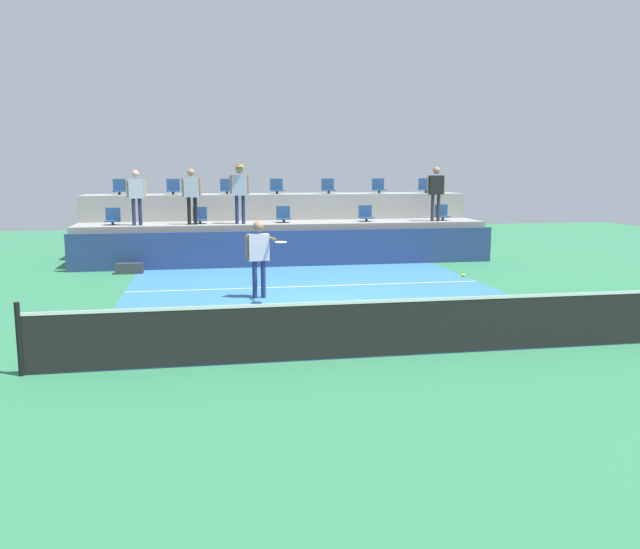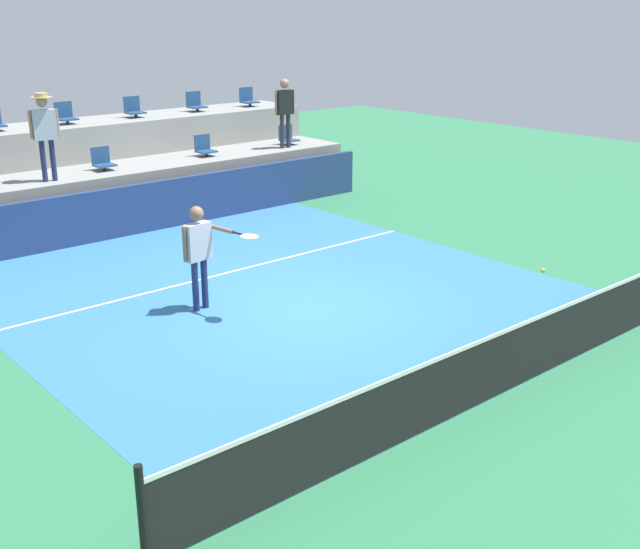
% 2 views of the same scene
% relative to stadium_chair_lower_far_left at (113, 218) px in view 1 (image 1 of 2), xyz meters
% --- Properties ---
extents(ground_plane, '(40.00, 40.00, 0.00)m').
position_rel_stadium_chair_lower_far_left_xyz_m(ground_plane, '(5.31, -7.23, -1.46)').
color(ground_plane, '#2D754C').
extents(court_inner_paint, '(9.00, 10.00, 0.01)m').
position_rel_stadium_chair_lower_far_left_xyz_m(court_inner_paint, '(5.31, -6.23, -1.46)').
color(court_inner_paint, teal).
rests_on(court_inner_paint, ground_plane).
extents(court_service_line, '(9.00, 0.06, 0.00)m').
position_rel_stadium_chair_lower_far_left_xyz_m(court_service_line, '(5.31, -4.83, -1.46)').
color(court_service_line, white).
rests_on(court_service_line, ground_plane).
extents(tennis_net, '(10.48, 0.08, 1.07)m').
position_rel_stadium_chair_lower_far_left_xyz_m(tennis_net, '(5.31, -11.23, -0.97)').
color(tennis_net, black).
rests_on(tennis_net, ground_plane).
extents(sponsor_backboard, '(13.00, 0.16, 1.10)m').
position_rel_stadium_chair_lower_far_left_xyz_m(sponsor_backboard, '(5.31, -1.23, -0.91)').
color(sponsor_backboard, navy).
rests_on(sponsor_backboard, ground_plane).
extents(seating_tier_lower, '(13.00, 1.80, 1.25)m').
position_rel_stadium_chair_lower_far_left_xyz_m(seating_tier_lower, '(5.31, 0.07, -0.84)').
color(seating_tier_lower, gray).
rests_on(seating_tier_lower, ground_plane).
extents(seating_tier_upper, '(13.00, 1.80, 2.10)m').
position_rel_stadium_chair_lower_far_left_xyz_m(seating_tier_upper, '(5.31, 1.87, -0.41)').
color(seating_tier_upper, gray).
rests_on(seating_tier_upper, ground_plane).
extents(stadium_chair_lower_far_left, '(0.44, 0.40, 0.52)m').
position_rel_stadium_chair_lower_far_left_xyz_m(stadium_chair_lower_far_left, '(0.00, 0.00, 0.00)').
color(stadium_chair_lower_far_left, '#2D2D33').
rests_on(stadium_chair_lower_far_left, seating_tier_lower).
extents(stadium_chair_lower_left, '(0.44, 0.40, 0.52)m').
position_rel_stadium_chair_lower_far_left_xyz_m(stadium_chair_lower_left, '(2.64, 0.00, 0.00)').
color(stadium_chair_lower_left, '#2D2D33').
rests_on(stadium_chair_lower_left, seating_tier_lower).
extents(stadium_chair_lower_center, '(0.44, 0.40, 0.52)m').
position_rel_stadium_chair_lower_far_left_xyz_m(stadium_chair_lower_center, '(5.27, 0.00, 0.00)').
color(stadium_chair_lower_center, '#2D2D33').
rests_on(stadium_chair_lower_center, seating_tier_lower).
extents(stadium_chair_lower_right, '(0.44, 0.40, 0.52)m').
position_rel_stadium_chair_lower_far_left_xyz_m(stadium_chair_lower_right, '(8.00, 0.00, 0.00)').
color(stadium_chair_lower_right, '#2D2D33').
rests_on(stadium_chair_lower_right, seating_tier_lower).
extents(stadium_chair_lower_far_right, '(0.44, 0.40, 0.52)m').
position_rel_stadium_chair_lower_far_left_xyz_m(stadium_chair_lower_far_right, '(10.63, 0.00, 0.00)').
color(stadium_chair_lower_far_right, '#2D2D33').
rests_on(stadium_chair_lower_far_right, seating_tier_lower).
extents(stadium_chair_upper_far_left, '(0.44, 0.40, 0.52)m').
position_rel_stadium_chair_lower_far_left_xyz_m(stadium_chair_upper_far_left, '(0.03, 1.80, 0.85)').
color(stadium_chair_upper_far_left, '#2D2D33').
rests_on(stadium_chair_upper_far_left, seating_tier_upper).
extents(stadium_chair_upper_left, '(0.44, 0.40, 0.52)m').
position_rel_stadium_chair_lower_far_left_xyz_m(stadium_chair_upper_left, '(1.77, 1.80, 0.85)').
color(stadium_chair_upper_left, '#2D2D33').
rests_on(stadium_chair_upper_left, seating_tier_upper).
extents(stadium_chair_upper_mid_left, '(0.44, 0.40, 0.52)m').
position_rel_stadium_chair_lower_far_left_xyz_m(stadium_chair_upper_mid_left, '(3.56, 1.80, 0.85)').
color(stadium_chair_upper_mid_left, '#2D2D33').
rests_on(stadium_chair_upper_mid_left, seating_tier_upper).
extents(stadium_chair_upper_center, '(0.44, 0.40, 0.52)m').
position_rel_stadium_chair_lower_far_left_xyz_m(stadium_chair_upper_center, '(5.27, 1.80, 0.85)').
color(stadium_chair_upper_center, '#2D2D33').
rests_on(stadium_chair_upper_center, seating_tier_upper).
extents(stadium_chair_upper_mid_right, '(0.44, 0.40, 0.52)m').
position_rel_stadium_chair_lower_far_left_xyz_m(stadium_chair_upper_mid_right, '(7.08, 1.80, 0.85)').
color(stadium_chair_upper_mid_right, '#2D2D33').
rests_on(stadium_chair_upper_mid_right, seating_tier_upper).
extents(stadium_chair_upper_right, '(0.44, 0.40, 0.52)m').
position_rel_stadium_chair_lower_far_left_xyz_m(stadium_chair_upper_right, '(8.91, 1.80, 0.85)').
color(stadium_chair_upper_right, '#2D2D33').
rests_on(stadium_chair_upper_right, seating_tier_upper).
extents(stadium_chair_upper_far_right, '(0.44, 0.40, 0.52)m').
position_rel_stadium_chair_lower_far_left_xyz_m(stadium_chair_upper_far_right, '(10.65, 1.80, 0.85)').
color(stadium_chair_upper_far_right, '#2D2D33').
rests_on(stadium_chair_upper_far_right, seating_tier_upper).
extents(tennis_player, '(0.86, 1.19, 1.76)m').
position_rel_stadium_chair_lower_far_left_xyz_m(tennis_player, '(3.96, -6.13, -0.38)').
color(tennis_player, navy).
rests_on(tennis_player, ground_plane).
extents(spectator_leaning_on_rail, '(0.59, 0.25, 1.66)m').
position_rel_stadium_chair_lower_far_left_xyz_m(spectator_leaning_on_rail, '(0.76, -0.38, 0.78)').
color(spectator_leaning_on_rail, navy).
rests_on(spectator_leaning_on_rail, seating_tier_lower).
extents(spectator_in_grey, '(0.60, 0.25, 1.71)m').
position_rel_stadium_chair_lower_far_left_xyz_m(spectator_in_grey, '(2.41, -0.38, 0.82)').
color(spectator_in_grey, black).
rests_on(spectator_in_grey, seating_tier_lower).
extents(spectator_with_hat, '(0.62, 0.48, 1.85)m').
position_rel_stadium_chair_lower_far_left_xyz_m(spectator_with_hat, '(3.87, -0.38, 0.94)').
color(spectator_with_hat, navy).
rests_on(spectator_with_hat, seating_tier_lower).
extents(spectator_in_white, '(0.62, 0.25, 1.77)m').
position_rel_stadium_chair_lower_far_left_xyz_m(spectator_in_white, '(10.25, -0.38, 0.87)').
color(spectator_in_white, '#2D2D33').
rests_on(spectator_in_white, seating_tier_lower).
extents(tennis_ball, '(0.07, 0.07, 0.07)m').
position_rel_stadium_chair_lower_far_left_xyz_m(tennis_ball, '(7.02, -10.56, -0.32)').
color(tennis_ball, '#CCE033').
extents(equipment_bag, '(0.76, 0.28, 0.30)m').
position_rel_stadium_chair_lower_far_left_xyz_m(equipment_bag, '(0.63, -1.85, -1.31)').
color(equipment_bag, '#333338').
rests_on(equipment_bag, ground_plane).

